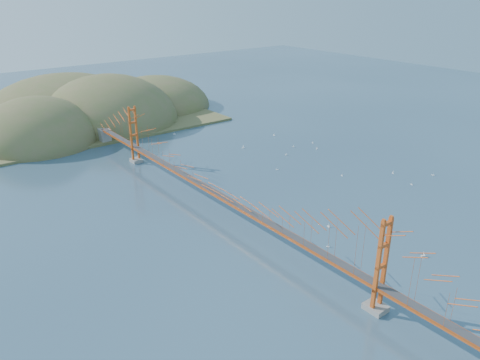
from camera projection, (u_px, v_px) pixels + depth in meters
ground at (221, 214)px, 74.51m from camera, size 320.00×320.00×0.00m
bridge at (219, 173)px, 71.93m from camera, size 2.20×94.40×12.00m
far_headlands at (80, 120)px, 125.80m from camera, size 84.00×58.00×25.00m
sailboat_11 at (433, 175)px, 89.53m from camera, size 0.69×0.69×0.75m
sailboat_9 at (313, 143)px, 107.76m from camera, size 0.41×0.49×0.57m
sailboat_7 at (286, 155)px, 100.21m from camera, size 0.56×0.56×0.61m
sailboat_1 at (293, 147)px, 105.15m from camera, size 0.57×0.57×0.61m
sailboat_13 at (393, 173)px, 90.50m from camera, size 0.61×0.61×0.64m
sailboat_10 at (328, 246)px, 65.16m from camera, size 0.52×0.52×0.55m
sailboat_5 at (412, 184)px, 85.45m from camera, size 0.39×0.48×0.57m
sailboat_0 at (329, 226)px, 70.57m from camera, size 0.58×0.62×0.69m
sailboat_6 at (423, 255)px, 62.92m from camera, size 0.67×0.67×0.74m
sailboat_12 at (174, 134)px, 114.13m from camera, size 0.63×0.63×0.68m
sailboat_14 at (342, 175)px, 89.35m from camera, size 0.54×0.54×0.57m
sailboat_16 at (243, 147)px, 104.53m from camera, size 0.62×0.59×0.70m
sailboat_8 at (317, 149)px, 103.84m from camera, size 0.56×0.54×0.63m
sailboat_15 at (274, 135)px, 113.32m from camera, size 0.52×0.63×0.73m
sailboat_extra_0 at (277, 169)px, 92.31m from camera, size 0.56×0.56×0.59m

